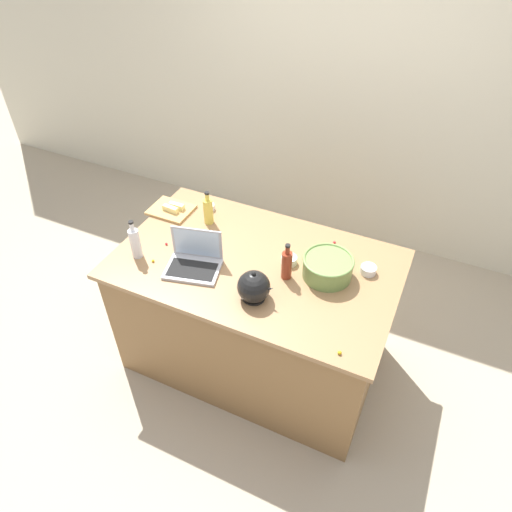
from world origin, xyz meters
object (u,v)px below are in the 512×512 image
(ramekin_small, at_px, (289,260))
(ramekin_wide, at_px, (368,270))
(bottle_oil, at_px, (208,211))
(laptop, at_px, (194,260))
(cutting_board, at_px, (171,210))
(butter_stick_right, at_px, (176,206))
(bottle_vinegar, at_px, (135,243))
(mixing_bowl_large, at_px, (328,267))
(ramekin_medium, at_px, (209,207))
(bottle_soy, at_px, (287,264))
(butter_stick_left, at_px, (170,209))
(kettle, at_px, (254,287))

(ramekin_small, xyz_separation_m, ramekin_wide, (0.44, 0.11, -0.00))
(bottle_oil, distance_m, ramekin_wide, 1.07)
(laptop, bearing_deg, ramekin_small, 28.03)
(cutting_board, height_order, ramekin_small, ramekin_small)
(cutting_board, bearing_deg, laptop, -43.83)
(cutting_board, height_order, butter_stick_right, butter_stick_right)
(bottle_vinegar, height_order, bottle_oil, bottle_vinegar)
(mixing_bowl_large, xyz_separation_m, bottle_oil, (-0.86, 0.16, 0.03))
(bottle_vinegar, xyz_separation_m, ramekin_wide, (1.29, 0.44, -0.08))
(butter_stick_right, xyz_separation_m, ramekin_medium, (0.19, 0.10, -0.02))
(cutting_board, xyz_separation_m, ramekin_wide, (1.36, -0.04, 0.01))
(bottle_soy, xyz_separation_m, bottle_vinegar, (-0.87, -0.21, 0.01))
(mixing_bowl_large, distance_m, butter_stick_left, 1.15)
(ramekin_wide, bearing_deg, ramekin_small, -165.53)
(mixing_bowl_large, distance_m, ramekin_small, 0.24)
(mixing_bowl_large, height_order, kettle, kettle)
(butter_stick_left, xyz_separation_m, ramekin_small, (0.90, -0.13, -0.01))
(bottle_vinegar, bearing_deg, cutting_board, 98.67)
(mixing_bowl_large, relative_size, ramekin_wide, 3.20)
(ramekin_small, bearing_deg, butter_stick_left, 171.81)
(cutting_board, bearing_deg, ramekin_wide, -1.61)
(laptop, height_order, bottle_soy, bottle_soy)
(bottle_vinegar, xyz_separation_m, butter_stick_left, (-0.06, 0.45, -0.07))
(cutting_board, distance_m, ramekin_medium, 0.26)
(bottle_soy, height_order, bottle_oil, bottle_soy)
(mixing_bowl_large, distance_m, ramekin_medium, 0.97)
(laptop, relative_size, butter_stick_right, 3.21)
(bottle_soy, height_order, cutting_board, bottle_soy)
(cutting_board, bearing_deg, ramekin_medium, 29.05)
(laptop, bearing_deg, cutting_board, 136.17)
(bottle_oil, bearing_deg, bottle_soy, -22.23)
(laptop, relative_size, ramekin_small, 3.79)
(bottle_oil, height_order, ramekin_wide, bottle_oil)
(cutting_board, distance_m, ramekin_small, 0.93)
(mixing_bowl_large, distance_m, bottle_vinegar, 1.13)
(butter_stick_right, bearing_deg, mixing_bowl_large, -9.31)
(bottle_oil, bearing_deg, ramekin_small, -13.60)
(ramekin_small, relative_size, ramekin_wide, 1.02)
(kettle, distance_m, cutting_board, 0.99)
(butter_stick_right, bearing_deg, butter_stick_left, -112.90)
(butter_stick_right, distance_m, ramekin_small, 0.90)
(bottle_soy, bearing_deg, mixing_bowl_large, 27.44)
(laptop, relative_size, kettle, 1.66)
(mixing_bowl_large, height_order, bottle_soy, bottle_soy)
(ramekin_medium, bearing_deg, bottle_oil, -60.34)
(bottle_oil, xyz_separation_m, butter_stick_right, (-0.26, 0.02, -0.06))
(butter_stick_right, height_order, ramekin_medium, butter_stick_right)
(bottle_soy, distance_m, ramekin_wide, 0.48)
(mixing_bowl_large, bearing_deg, cutting_board, 172.04)
(laptop, distance_m, ramekin_medium, 0.58)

